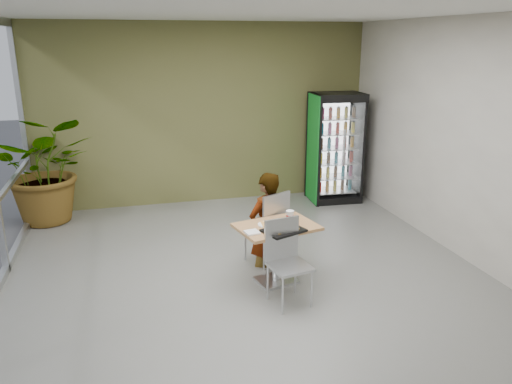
{
  "coord_description": "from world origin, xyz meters",
  "views": [
    {
      "loc": [
        -1.37,
        -5.36,
        2.89
      ],
      "look_at": [
        0.2,
        0.61,
        1.0
      ],
      "focal_mm": 35.0,
      "sensor_mm": 36.0,
      "label": 1
    }
  ],
  "objects_px": {
    "dining_table": "(277,242)",
    "soda_cup": "(290,218)",
    "chair_near": "(286,254)",
    "potted_plant": "(47,169)",
    "cafeteria_tray": "(284,231)",
    "seated_woman": "(266,230)",
    "beverage_fridge": "(335,148)",
    "chair_far": "(271,222)"
  },
  "relations": [
    {
      "from": "soda_cup",
      "to": "cafeteria_tray",
      "type": "bearing_deg",
      "value": -124.28
    },
    {
      "from": "chair_near",
      "to": "potted_plant",
      "type": "xyz_separation_m",
      "value": [
        -2.92,
        3.5,
        0.32
      ]
    },
    {
      "from": "chair_far",
      "to": "seated_woman",
      "type": "height_order",
      "value": "seated_woman"
    },
    {
      "from": "dining_table",
      "to": "chair_near",
      "type": "distance_m",
      "value": 0.44
    },
    {
      "from": "dining_table",
      "to": "chair_near",
      "type": "relative_size",
      "value": 1.09
    },
    {
      "from": "dining_table",
      "to": "cafeteria_tray",
      "type": "xyz_separation_m",
      "value": [
        0.02,
        -0.22,
        0.23
      ]
    },
    {
      "from": "chair_near",
      "to": "cafeteria_tray",
      "type": "xyz_separation_m",
      "value": [
        0.05,
        0.22,
        0.2
      ]
    },
    {
      "from": "chair_near",
      "to": "potted_plant",
      "type": "distance_m",
      "value": 4.57
    },
    {
      "from": "seated_woman",
      "to": "beverage_fridge",
      "type": "xyz_separation_m",
      "value": [
        1.99,
        2.36,
        0.51
      ]
    },
    {
      "from": "chair_near",
      "to": "soda_cup",
      "type": "xyz_separation_m",
      "value": [
        0.2,
        0.44,
        0.27
      ]
    },
    {
      "from": "dining_table",
      "to": "chair_far",
      "type": "height_order",
      "value": "chair_far"
    },
    {
      "from": "beverage_fridge",
      "to": "chair_near",
      "type": "bearing_deg",
      "value": -117.44
    },
    {
      "from": "chair_far",
      "to": "seated_woman",
      "type": "bearing_deg",
      "value": -70.72
    },
    {
      "from": "dining_table",
      "to": "soda_cup",
      "type": "height_order",
      "value": "soda_cup"
    },
    {
      "from": "seated_woman",
      "to": "dining_table",
      "type": "bearing_deg",
      "value": 61.31
    },
    {
      "from": "seated_woman",
      "to": "cafeteria_tray",
      "type": "height_order",
      "value": "seated_woman"
    },
    {
      "from": "chair_far",
      "to": "potted_plant",
      "type": "distance_m",
      "value": 3.96
    },
    {
      "from": "seated_woman",
      "to": "chair_far",
      "type": "bearing_deg",
      "value": 109.28
    },
    {
      "from": "chair_near",
      "to": "cafeteria_tray",
      "type": "relative_size",
      "value": 2.1
    },
    {
      "from": "chair_far",
      "to": "soda_cup",
      "type": "distance_m",
      "value": 0.57
    },
    {
      "from": "dining_table",
      "to": "soda_cup",
      "type": "distance_m",
      "value": 0.34
    },
    {
      "from": "chair_far",
      "to": "seated_woman",
      "type": "distance_m",
      "value": 0.13
    },
    {
      "from": "potted_plant",
      "to": "cafeteria_tray",
      "type": "bearing_deg",
      "value": -47.82
    },
    {
      "from": "beverage_fridge",
      "to": "soda_cup",
      "type": "bearing_deg",
      "value": -118.51
    },
    {
      "from": "soda_cup",
      "to": "beverage_fridge",
      "type": "height_order",
      "value": "beverage_fridge"
    },
    {
      "from": "chair_near",
      "to": "cafeteria_tray",
      "type": "distance_m",
      "value": 0.3
    },
    {
      "from": "cafeteria_tray",
      "to": "beverage_fridge",
      "type": "bearing_deg",
      "value": 57.47
    },
    {
      "from": "cafeteria_tray",
      "to": "potted_plant",
      "type": "bearing_deg",
      "value": 132.18
    },
    {
      "from": "dining_table",
      "to": "seated_woman",
      "type": "xyz_separation_m",
      "value": [
        0.03,
        0.56,
        -0.05
      ]
    },
    {
      "from": "soda_cup",
      "to": "beverage_fridge",
      "type": "relative_size",
      "value": 0.09
    },
    {
      "from": "beverage_fridge",
      "to": "potted_plant",
      "type": "distance_m",
      "value": 4.97
    },
    {
      "from": "chair_near",
      "to": "potted_plant",
      "type": "bearing_deg",
      "value": 119.5
    },
    {
      "from": "chair_near",
      "to": "beverage_fridge",
      "type": "xyz_separation_m",
      "value": [
        2.05,
        3.37,
        0.43
      ]
    },
    {
      "from": "soda_cup",
      "to": "beverage_fridge",
      "type": "bearing_deg",
      "value": 57.6
    },
    {
      "from": "beverage_fridge",
      "to": "dining_table",
      "type": "bearing_deg",
      "value": -120.74
    },
    {
      "from": "beverage_fridge",
      "to": "chair_far",
      "type": "bearing_deg",
      "value": -124.97
    },
    {
      "from": "chair_far",
      "to": "cafeteria_tray",
      "type": "relative_size",
      "value": 2.19
    },
    {
      "from": "chair_far",
      "to": "soda_cup",
      "type": "bearing_deg",
      "value": 74.39
    },
    {
      "from": "chair_near",
      "to": "seated_woman",
      "type": "bearing_deg",
      "value": 76.06
    },
    {
      "from": "seated_woman",
      "to": "potted_plant",
      "type": "distance_m",
      "value": 3.91
    },
    {
      "from": "seated_woman",
      "to": "beverage_fridge",
      "type": "bearing_deg",
      "value": -155.33
    },
    {
      "from": "cafeteria_tray",
      "to": "chair_far",
      "type": "bearing_deg",
      "value": 85.1
    }
  ]
}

